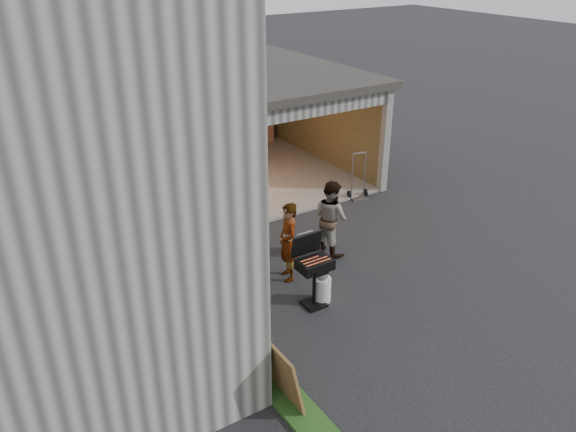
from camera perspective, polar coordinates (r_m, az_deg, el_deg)
name	(u,v)px	position (r m, az deg, el deg)	size (l,w,h in m)	color
ground	(347,300)	(10.46, 6.00, -8.48)	(80.00, 80.00, 0.00)	black
groundcover_strip	(269,376)	(8.78, -1.92, -15.96)	(0.50, 8.00, 0.06)	#193814
garage	(217,110)	(15.38, -7.27, 10.59)	(6.80, 6.30, 2.90)	#605E59
minivan	(184,159)	(15.48, -10.47, 5.69)	(2.13, 4.62, 1.28)	black
woman	(288,242)	(10.65, 0.01, -2.67)	(0.58, 0.38, 1.58)	#A5AED0
man	(331,217)	(11.60, 4.36, -0.15)	(0.78, 0.61, 1.61)	#4B231D
bbq_grill	(314,266)	(9.88, 2.62, -5.12)	(0.60, 0.53, 1.34)	black
propane_tank	(322,289)	(10.29, 3.50, -7.45)	(0.32, 0.32, 0.48)	silver
plywood_panel	(281,374)	(8.11, -0.67, -15.71)	(0.04, 0.91, 1.02)	brown
hand_truck	(358,190)	(14.43, 7.17, 2.68)	(0.54, 0.47, 1.23)	gray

